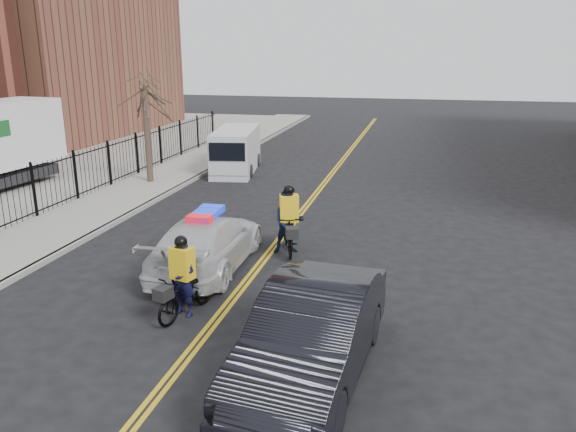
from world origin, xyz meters
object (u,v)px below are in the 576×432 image
Objects in this scene: cargo_van at (236,151)px; cyclist_far at (289,226)px; cyclist_near at (183,288)px; police_cruiser at (207,242)px; dark_sedan at (312,334)px.

cyclist_far is at bearing -73.23° from cargo_van.
cyclist_far reaches higher than cyclist_near.
cargo_van reaches higher than police_cruiser.
dark_sedan is 2.50× the size of cyclist_far.
cyclist_far is (1.90, 1.76, 0.06)m from police_cruiser.
police_cruiser is 0.98× the size of dark_sedan.
cargo_van is (-3.40, 12.45, 0.27)m from police_cruiser.
cargo_van is (-7.28, 17.11, 0.15)m from dark_sedan.
police_cruiser is 2.59m from cyclist_far.
police_cruiser is 1.00× the size of cargo_van.
police_cruiser is at bearing 115.72° from cyclist_near.
cargo_van reaches higher than cyclist_far.
dark_sedan is 3.82m from cyclist_near.
dark_sedan is (3.88, -4.65, 0.12)m from police_cruiser.
cyclist_near reaches higher than police_cruiser.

